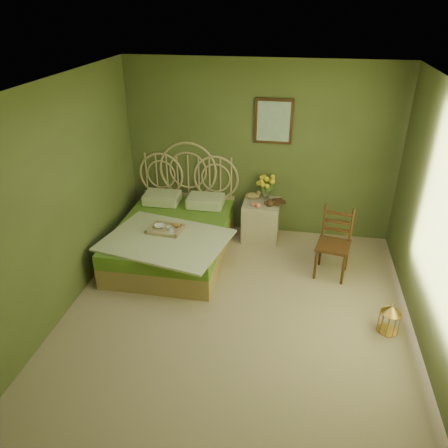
% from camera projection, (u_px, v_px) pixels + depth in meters
% --- Properties ---
extents(floor, '(4.50, 4.50, 0.00)m').
position_uv_depth(floor, '(236.00, 319.00, 5.07)').
color(floor, tan).
rests_on(floor, ground).
extents(ceiling, '(4.50, 4.50, 0.00)m').
position_uv_depth(ceiling, '(240.00, 88.00, 3.86)').
color(ceiling, silver).
rests_on(ceiling, wall_back).
extents(wall_back, '(4.00, 0.00, 4.00)m').
position_uv_depth(wall_back, '(260.00, 151.00, 6.43)').
color(wall_back, '#566434').
rests_on(wall_back, floor).
extents(wall_left, '(0.00, 4.50, 4.50)m').
position_uv_depth(wall_left, '(57.00, 205.00, 4.77)').
color(wall_left, '#566434').
rests_on(wall_left, floor).
extents(wall_right, '(0.00, 4.50, 4.50)m').
position_uv_depth(wall_right, '(445.00, 235.00, 4.16)').
color(wall_right, '#566434').
rests_on(wall_right, floor).
extents(wall_art, '(0.54, 0.04, 0.64)m').
position_uv_depth(wall_art, '(274.00, 121.00, 6.16)').
color(wall_art, '#34210E').
rests_on(wall_art, wall_back).
extents(bed, '(1.75, 2.21, 1.37)m').
position_uv_depth(bed, '(173.00, 235.00, 6.22)').
color(bed, '#A58652').
rests_on(bed, floor).
extents(nightstand, '(0.54, 0.54, 1.02)m').
position_uv_depth(nightstand, '(261.00, 216.00, 6.62)').
color(nightstand, beige).
rests_on(nightstand, floor).
extents(chair, '(0.49, 0.49, 0.93)m').
position_uv_depth(chair, '(334.00, 238.00, 5.70)').
color(chair, '#34210E').
rests_on(chair, floor).
extents(birdcage, '(0.23, 0.23, 0.35)m').
position_uv_depth(birdcage, '(390.00, 319.00, 4.81)').
color(birdcage, '#B9873B').
rests_on(birdcage, floor).
extents(book_lower, '(0.23, 0.25, 0.02)m').
position_uv_depth(book_lower, '(274.00, 202.00, 6.49)').
color(book_lower, '#381E0F').
rests_on(book_lower, nightstand).
extents(book_upper, '(0.24, 0.26, 0.02)m').
position_uv_depth(book_upper, '(274.00, 201.00, 6.48)').
color(book_upper, '#472819').
rests_on(book_upper, nightstand).
extents(cereal_bowl, '(0.18, 0.18, 0.04)m').
position_uv_depth(cereal_bowl, '(159.00, 226.00, 5.93)').
color(cereal_bowl, white).
rests_on(cereal_bowl, bed).
extents(coffee_cup, '(0.11, 0.11, 0.08)m').
position_uv_depth(coffee_cup, '(170.00, 230.00, 5.80)').
color(coffee_cup, white).
rests_on(coffee_cup, bed).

